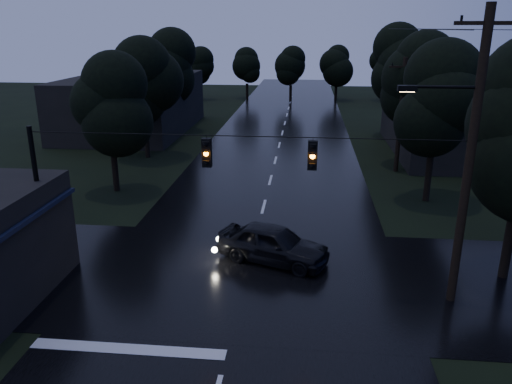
# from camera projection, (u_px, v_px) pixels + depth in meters

# --- Properties ---
(main_road) EXTENTS (12.00, 120.00, 0.02)m
(main_road) POSITION_uv_depth(u_px,v_px,m) (275.00, 161.00, 36.53)
(main_road) COLOR black
(main_road) RESTS_ON ground
(cross_street) EXTENTS (60.00, 9.00, 0.02)m
(cross_street) POSITION_uv_depth(u_px,v_px,m) (246.00, 276.00, 19.53)
(cross_street) COLOR black
(cross_street) RESTS_ON ground
(building_far_right) EXTENTS (10.00, 14.00, 4.40)m
(building_far_right) POSITION_uv_depth(u_px,v_px,m) (461.00, 124.00, 38.28)
(building_far_right) COLOR black
(building_far_right) RESTS_ON ground
(building_far_left) EXTENTS (10.00, 16.00, 5.00)m
(building_far_left) POSITION_uv_depth(u_px,v_px,m) (133.00, 104.00, 46.53)
(building_far_left) COLOR black
(building_far_left) RESTS_ON ground
(utility_pole_main) EXTENTS (3.50, 0.30, 10.00)m
(utility_pole_main) POSITION_uv_depth(u_px,v_px,m) (467.00, 157.00, 16.22)
(utility_pole_main) COLOR black
(utility_pole_main) RESTS_ON ground
(utility_pole_far) EXTENTS (2.00, 0.30, 7.50)m
(utility_pole_far) POSITION_uv_depth(u_px,v_px,m) (401.00, 114.00, 32.63)
(utility_pole_far) COLOR black
(utility_pole_far) RESTS_ON ground
(anchor_pole_left) EXTENTS (0.18, 0.18, 6.00)m
(anchor_pole_left) POSITION_uv_depth(u_px,v_px,m) (40.00, 207.00, 18.36)
(anchor_pole_left) COLOR black
(anchor_pole_left) RESTS_ON ground
(span_signals) EXTENTS (15.00, 0.37, 1.12)m
(span_signals) POSITION_uv_depth(u_px,v_px,m) (258.00, 153.00, 16.88)
(span_signals) COLOR black
(span_signals) RESTS_ON ground
(tree_left_a) EXTENTS (3.92, 3.92, 8.26)m
(tree_left_a) POSITION_uv_depth(u_px,v_px,m) (109.00, 102.00, 28.19)
(tree_left_a) COLOR black
(tree_left_a) RESTS_ON ground
(tree_left_b) EXTENTS (4.20, 4.20, 8.85)m
(tree_left_b) POSITION_uv_depth(u_px,v_px,m) (143.00, 81.00, 35.69)
(tree_left_b) COLOR black
(tree_left_b) RESTS_ON ground
(tree_left_c) EXTENTS (4.48, 4.48, 9.44)m
(tree_left_c) POSITION_uv_depth(u_px,v_px,m) (171.00, 66.00, 45.07)
(tree_left_c) COLOR black
(tree_left_c) RESTS_ON ground
(tree_right_a) EXTENTS (4.20, 4.20, 8.85)m
(tree_right_a) POSITION_uv_depth(u_px,v_px,m) (437.00, 100.00, 26.35)
(tree_right_a) COLOR black
(tree_right_a) RESTS_ON ground
(tree_right_b) EXTENTS (4.48, 4.48, 9.44)m
(tree_right_b) POSITION_uv_depth(u_px,v_px,m) (418.00, 78.00, 33.73)
(tree_right_b) COLOR black
(tree_right_b) RESTS_ON ground
(tree_right_c) EXTENTS (4.76, 4.76, 10.03)m
(tree_right_c) POSITION_uv_depth(u_px,v_px,m) (402.00, 63.00, 43.00)
(tree_right_c) COLOR black
(tree_right_c) RESTS_ON ground
(car) EXTENTS (5.02, 3.38, 1.59)m
(car) POSITION_uv_depth(u_px,v_px,m) (273.00, 244.00, 20.57)
(car) COLOR black
(car) RESTS_ON ground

